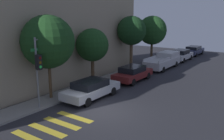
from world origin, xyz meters
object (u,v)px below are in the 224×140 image
pickup_truck (164,60)px  sedan_tail_of_row (194,50)px  sedan_near_corner (91,89)px  tree_near_corner (48,42)px  sedan_far_end (181,55)px  traffic_light_pole (43,59)px  tree_behind_truck (152,30)px  tree_far_end (131,31)px  sedan_middle (133,73)px  tree_midblock (92,45)px

pickup_truck → sedan_tail_of_row: size_ratio=1.24×
sedan_near_corner → tree_near_corner: 4.37m
sedan_near_corner → pickup_truck: 12.51m
sedan_far_end → sedan_tail_of_row: (5.22, 0.00, -0.04)m
traffic_light_pole → tree_behind_truck: tree_behind_truck is taller
traffic_light_pole → tree_far_end: bearing=4.3°
tree_near_corner → tree_far_end: size_ratio=1.03×
sedan_tail_of_row → tree_behind_truck: size_ratio=0.82×
sedan_middle → sedan_tail_of_row: 17.42m
sedan_middle → tree_midblock: 4.50m
sedan_far_end → tree_behind_truck: tree_behind_truck is taller
traffic_light_pole → sedan_middle: bearing=-8.1°
pickup_truck → tree_behind_truck: (1.40, 2.19, 3.14)m
sedan_near_corner → tree_midblock: tree_midblock is taller
sedan_near_corner → tree_behind_truck: tree_behind_truck is taller
pickup_truck → sedan_tail_of_row: bearing=0.0°
pickup_truck → tree_behind_truck: size_ratio=1.01×
sedan_tail_of_row → tree_midblock: size_ratio=0.98×
sedan_tail_of_row → tree_far_end: bearing=171.1°
tree_near_corner → tree_behind_truck: bearing=0.0°
sedan_far_end → tree_far_end: bearing=166.1°
sedan_middle → tree_near_corner: bearing=163.8°
sedan_far_end → sedan_tail_of_row: size_ratio=0.95×
sedan_near_corner → sedan_far_end: 17.98m
sedan_middle → tree_behind_truck: bearing=15.1°
sedan_near_corner → sedan_middle: size_ratio=1.05×
tree_midblock → tree_far_end: bearing=-0.0°
sedan_far_end → tree_far_end: size_ratio=0.77×
tree_midblock → sedan_tail_of_row: bearing=-6.2°
traffic_light_pole → pickup_truck: (15.57, -1.27, -2.32)m
sedan_tail_of_row → tree_far_end: size_ratio=0.81×
pickup_truck → traffic_light_pole: bearing=175.4°
sedan_tail_of_row → tree_near_corner: size_ratio=0.79×
sedan_far_end → tree_midblock: tree_midblock is taller
pickup_truck → tree_behind_truck: 4.08m
sedan_middle → tree_far_end: (3.37, 2.19, 3.47)m
sedan_far_end → tree_near_corner: 20.15m
tree_far_end → sedan_near_corner: bearing=-166.5°
traffic_light_pole → tree_midblock: (5.92, 0.93, 0.20)m
sedan_far_end → tree_near_corner: size_ratio=0.75×
pickup_truck → tree_midblock: tree_midblock is taller
sedan_tail_of_row → tree_behind_truck: 10.09m
tree_behind_truck → pickup_truck: bearing=-122.5°
tree_behind_truck → sedan_near_corner: bearing=-171.0°
tree_near_corner → tree_behind_truck: (15.69, 0.00, -0.07)m
traffic_light_pole → sedan_far_end: size_ratio=1.03×
sedan_tail_of_row → tree_midblock: (-20.34, 2.19, 2.66)m
tree_near_corner → sedan_near_corner: bearing=-50.9°
sedan_far_end → sedan_tail_of_row: bearing=0.0°
pickup_truck → tree_behind_truck: bearing=57.5°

